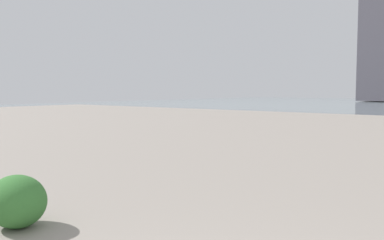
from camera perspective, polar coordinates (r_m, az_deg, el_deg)
The scene contains 1 object.
shrub_round at distance 5.25m, azimuth -23.14°, elevation -10.35°, with size 0.72×0.65×0.61m.
Camera 1 is at (-0.74, 1.01, 1.60)m, focal length 38.41 mm.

